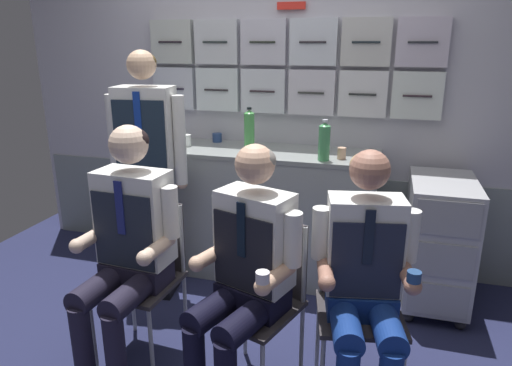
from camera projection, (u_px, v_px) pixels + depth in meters
name	position (u px, v px, depth m)	size (l,w,h in m)	color
ground	(218.00, 363.00, 2.57)	(4.80, 4.80, 0.04)	#222547
galley_bulkhead	(279.00, 125.00, 3.50)	(4.20, 0.14, 2.15)	#B8B6C3
galley_counter	(266.00, 213.00, 3.43)	(1.60, 0.53, 0.96)	#989E9D
service_trolley	(438.00, 240.00, 3.00)	(0.40, 0.65, 0.86)	black
folding_chair_left	(147.00, 262.00, 2.55)	(0.43, 0.43, 0.86)	#A8AAAF
crew_member_left	(127.00, 240.00, 2.35)	(0.51, 0.65, 1.31)	black
folding_chair_right	(264.00, 285.00, 2.30)	(0.51, 0.51, 0.86)	#A8AAAF
crew_member_right	(244.00, 268.00, 2.13)	(0.52, 0.66, 1.27)	black
folding_chair_by_counter	(358.00, 288.00, 2.27)	(0.47, 0.47, 0.86)	#A8AAAF
crew_member_by_counter	(365.00, 276.00, 2.07)	(0.49, 0.64, 1.25)	black
crew_member_standing	(148.00, 156.00, 3.03)	(0.52, 0.30, 1.65)	black
sparkling_bottle_green	(324.00, 141.00, 2.98)	(0.08, 0.08, 0.27)	#489B5C
water_bottle_blue_cap	(249.00, 131.00, 3.21)	(0.07, 0.07, 0.31)	#4CA450
coffee_cup_spare	(186.00, 140.00, 3.41)	(0.07, 0.07, 0.09)	white
espresso_cup_small	(342.00, 153.00, 3.04)	(0.06, 0.06, 0.08)	tan
paper_cup_tan	(217.00, 137.00, 3.55)	(0.07, 0.07, 0.07)	navy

